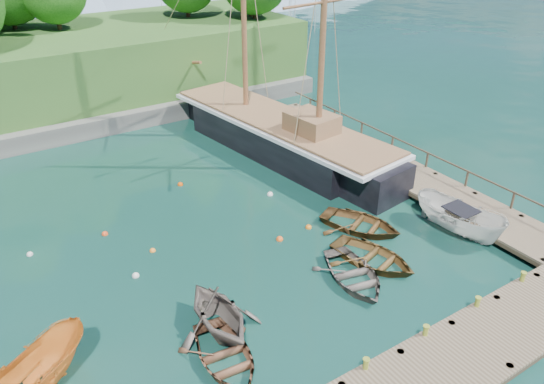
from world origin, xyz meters
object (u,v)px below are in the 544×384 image
Objects in this scene: rowboat_4 at (360,229)px; cabin_boat_white at (456,233)px; schooner at (280,138)px; rowboat_1 at (219,330)px; rowboat_0 at (225,362)px; rowboat_2 at (372,263)px; rowboat_3 at (353,281)px.

rowboat_4 is 0.85× the size of cabin_boat_white.
cabin_boat_white is (3.97, -2.95, 0.00)m from rowboat_4.
schooner reaches higher than rowboat_4.
schooner is at bearing 48.17° from rowboat_1.
rowboat_2 reaches higher than rowboat_0.
rowboat_1 is 0.79× the size of cabin_boat_white.
rowboat_1 is 6.58m from rowboat_3.
rowboat_1 is 0.15× the size of schooner.
schooner reaches higher than rowboat_1.
rowboat_3 is 0.97× the size of rowboat_4.
schooner is (11.58, 12.95, 1.03)m from rowboat_1.
rowboat_3 is 0.16× the size of schooner.
rowboat_4 is 4.94m from cabin_boat_white.
rowboat_2 is at bearing 169.08° from cabin_boat_white.
rowboat_3 is 14.42m from schooner.
cabin_boat_white is at bearing -88.98° from schooner.
rowboat_0 is 0.96× the size of rowboat_3.
rowboat_2 is (8.79, 1.62, 0.00)m from rowboat_0.
rowboat_4 reaches higher than rowboat_2.
rowboat_4 is 0.17× the size of schooner.
schooner is at bearing 92.08° from cabin_boat_white.
rowboat_1 is 0.96× the size of rowboat_3.
schooner is (5.02, 13.48, 1.03)m from rowboat_3.
rowboat_2 is 13.44m from schooner.
rowboat_0 is at bearing 178.20° from cabin_boat_white.
cabin_boat_white reaches higher than rowboat_4.
cabin_boat_white is at bearing 14.23° from rowboat_3.
schooner is (-2.06, 13.37, 1.03)m from cabin_boat_white.
rowboat_1 is at bearing -171.30° from rowboat_3.
rowboat_1 reaches higher than rowboat_0.
rowboat_1 reaches higher than rowboat_4.
rowboat_4 is at bearing 14.64° from rowboat_1.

